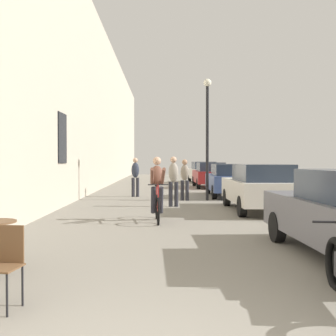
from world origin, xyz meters
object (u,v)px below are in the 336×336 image
(street_lamp, at_px, (207,123))
(parked_car_third, at_px, (229,180))
(parked_car_second, at_px, (259,187))
(pedestrian_far, at_px, (135,175))
(parked_car_fourth, at_px, (210,175))
(parked_car_fifth, at_px, (203,172))
(pedestrian_near, at_px, (173,178))
(pedestrian_mid, at_px, (185,177))
(cyclist_on_bicycle, at_px, (157,191))
(cafe_chair_near_toward_wall, at_px, (4,261))

(street_lamp, height_order, parked_car_third, street_lamp)
(parked_car_second, bearing_deg, street_lamp, 109.29)
(street_lamp, bearing_deg, pedestrian_far, 151.08)
(parked_car_third, distance_m, parked_car_fourth, 6.05)
(street_lamp, relative_size, parked_car_fifth, 1.13)
(pedestrian_near, bearing_deg, pedestrian_mid, 76.50)
(cyclist_on_bicycle, bearing_deg, pedestrian_mid, 79.12)
(pedestrian_near, height_order, pedestrian_mid, pedestrian_near)
(cafe_chair_near_toward_wall, bearing_deg, pedestrian_far, 87.62)
(pedestrian_mid, distance_m, parked_car_third, 2.70)
(cafe_chair_near_toward_wall, relative_size, pedestrian_mid, 0.54)
(cafe_chair_near_toward_wall, relative_size, street_lamp, 0.18)
(pedestrian_far, bearing_deg, parked_car_fifth, 69.85)
(cyclist_on_bicycle, distance_m, parked_car_third, 7.87)
(cafe_chair_near_toward_wall, xyz_separation_m, pedestrian_mid, (2.66, 11.82, 0.41))
(pedestrian_far, bearing_deg, cafe_chair_near_toward_wall, -92.38)
(cyclist_on_bicycle, relative_size, pedestrian_far, 1.02)
(cyclist_on_bicycle, bearing_deg, street_lamp, 70.38)
(pedestrian_far, bearing_deg, pedestrian_mid, -38.97)
(pedestrian_mid, relative_size, parked_car_fifth, 0.38)
(parked_car_fourth, bearing_deg, pedestrian_far, -123.60)
(pedestrian_mid, distance_m, pedestrian_far, 2.70)
(cafe_chair_near_toward_wall, distance_m, pedestrian_mid, 12.12)
(pedestrian_mid, height_order, street_lamp, street_lamp)
(pedestrian_mid, height_order, parked_car_fourth, pedestrian_mid)
(cafe_chair_near_toward_wall, xyz_separation_m, parked_car_second, (4.81, 8.30, 0.26))
(parked_car_third, xyz_separation_m, parked_car_fourth, (-0.12, 6.05, 0.02))
(cafe_chair_near_toward_wall, height_order, street_lamp, street_lamp)
(pedestrian_far, distance_m, parked_car_fifth, 12.16)
(parked_car_fifth, bearing_deg, cafe_chair_near_toward_wall, -100.78)
(pedestrian_near, bearing_deg, street_lamp, 56.92)
(pedestrian_mid, xyz_separation_m, street_lamp, (0.91, 0.03, 2.18))
(cafe_chair_near_toward_wall, relative_size, pedestrian_far, 0.51)
(parked_car_third, relative_size, parked_car_fifth, 0.95)
(pedestrian_far, relative_size, parked_car_fifth, 0.40)
(cafe_chair_near_toward_wall, bearing_deg, parked_car_fourth, 76.78)
(cyclist_on_bicycle, bearing_deg, parked_car_second, 31.63)
(cafe_chair_near_toward_wall, bearing_deg, pedestrian_near, 77.51)
(parked_car_fifth, bearing_deg, cyclist_on_bicycle, -99.60)
(pedestrian_far, relative_size, parked_car_second, 0.41)
(cafe_chair_near_toward_wall, relative_size, parked_car_third, 0.21)
(parked_car_second, xyz_separation_m, parked_car_third, (-0.09, 5.25, -0.02))
(pedestrian_mid, xyz_separation_m, parked_car_fifth, (2.09, 13.11, -0.14))
(pedestrian_near, relative_size, parked_car_third, 0.42)
(street_lamp, bearing_deg, parked_car_second, -70.71)
(cafe_chair_near_toward_wall, xyz_separation_m, pedestrian_near, (2.14, 9.65, 0.47))
(pedestrian_far, xyz_separation_m, parked_car_fourth, (4.04, 6.09, -0.20))
(cafe_chair_near_toward_wall, distance_m, cyclist_on_bicycle, 6.53)
(cafe_chair_near_toward_wall, height_order, cyclist_on_bicycle, cyclist_on_bicycle)
(parked_car_second, relative_size, parked_car_third, 1.02)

